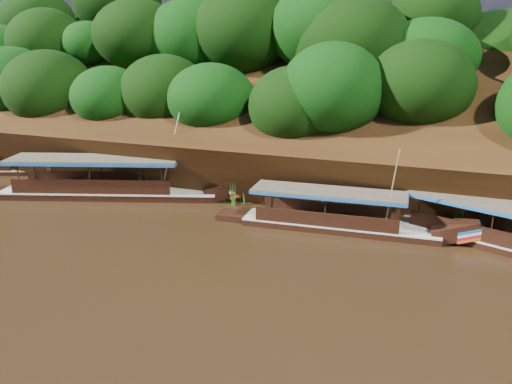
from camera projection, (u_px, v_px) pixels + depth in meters
ground at (276, 280)px, 21.89m from camera, size 160.00×160.00×0.00m
riverbank at (366, 145)px, 41.63m from camera, size 120.00×30.06×19.40m
boat_1 at (351, 222)px, 27.54m from camera, size 12.89×2.93×5.39m
boat_2 at (123, 188)px, 33.67m from camera, size 16.97×7.66×6.97m
reeds at (288, 196)px, 31.03m from camera, size 48.47×2.11×2.24m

